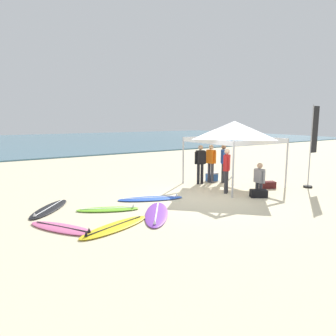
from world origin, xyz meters
The scene contains 18 objects.
ground_plane centered at (0.00, 0.00, 0.00)m, with size 80.00×80.00×0.00m, color beige.
sea centered at (0.00, 32.37, 0.05)m, with size 80.00×36.00×0.10m, color teal.
canopy_tent centered at (2.33, 0.86, 2.39)m, with size 3.17×3.17×2.75m.
surfboard_blue centered at (-1.81, 0.73, 0.04)m, with size 2.38×1.42×0.19m.
surfboard_pink centered at (-5.22, -0.63, 0.04)m, with size 1.61×2.12×0.19m.
surfboard_yellow centered at (-4.05, -1.28, 0.04)m, with size 2.34×1.32×0.19m.
surfboard_lime centered at (-3.58, 0.32, 0.04)m, with size 1.98×1.31×0.19m.
surfboard_black centered at (-5.12, 1.39, 0.04)m, with size 1.81×2.05×0.19m.
surfboard_purple centered at (-2.55, -0.91, 0.04)m, with size 1.93×2.42×0.19m.
person_orange centered at (1.91, 1.81, 0.99)m, with size 0.28×0.54×1.71m.
person_red centered at (1.13, 0.00, 0.99)m, with size 0.45×0.40×1.71m.
person_black centered at (1.35, 1.87, 0.99)m, with size 0.54×0.29×1.71m.
person_blue centered at (2.39, 1.53, 0.99)m, with size 0.40×0.45×1.71m.
person_grey centered at (2.05, -0.81, 0.66)m, with size 0.24×0.55×1.20m.
banner_flag centered at (4.78, -1.16, 1.57)m, with size 0.60×0.36×3.40m.
gear_bag_near_tent centered at (1.66, -1.14, 0.14)m, with size 0.60×0.32×0.28m, color black.
gear_bag_by_pole centered at (3.15, -0.33, 0.14)m, with size 0.60×0.32×0.28m, color #4C1919.
cooler_box centered at (2.20, 2.06, 0.20)m, with size 0.50×0.36×0.39m.
Camera 1 is at (-7.09, -8.51, 2.84)m, focal length 32.91 mm.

